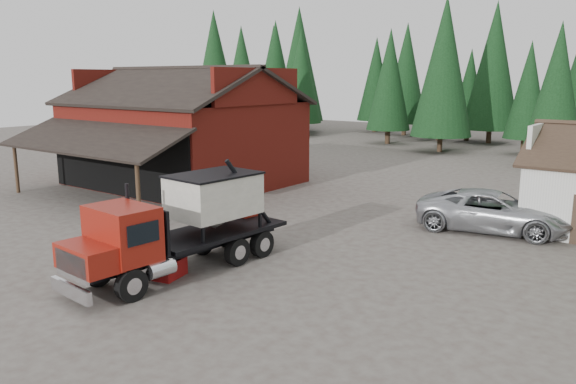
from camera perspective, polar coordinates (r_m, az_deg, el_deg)
The scene contains 9 objects.
ground at distance 21.41m, azimuth -9.81°, elevation -6.24°, with size 120.00×120.00×0.00m, color #4F443E.
red_barn at distance 35.40m, azimuth -10.65°, elevation 5.21°, with size 12.80×13.63×7.18m.
conifer_backdrop at distance 58.23m, azimuth 21.74°, elevation 4.34°, with size 76.00×16.00×16.00m, color black, non-canonical shape.
near_pine_a at distance 55.86m, azimuth -4.71°, elevation 11.42°, with size 4.40×4.40×11.40m.
near_pine_b at distance 44.82m, azimuth 25.66°, elevation 9.68°, with size 3.96×3.96×10.40m.
near_pine_d at distance 51.53m, azimuth 15.56°, elevation 12.15°, with size 5.28×5.28×13.40m.
feed_truck at distance 19.18m, azimuth -10.62°, elevation -2.99°, with size 2.78×8.32×3.69m.
silver_car at distance 25.52m, azimuth 20.11°, elevation -1.86°, with size 2.90×6.28×1.75m, color #B2B4BA.
equip_box at distance 19.08m, azimuth -11.96°, elevation -7.61°, with size 0.70×1.10×0.60m, color maroon.
Camera 1 is at (14.92, -13.92, 6.48)m, focal length 35.00 mm.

